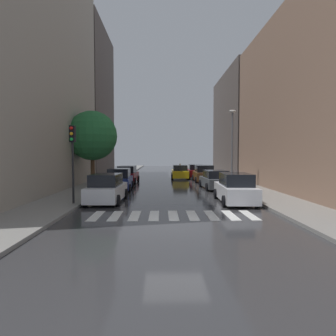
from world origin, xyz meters
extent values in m
cube|color=#313133|center=(0.00, 24.00, -0.02)|extent=(28.00, 72.00, 0.04)
cube|color=gray|center=(-6.50, 24.00, 0.07)|extent=(3.00, 72.00, 0.15)
cube|color=gray|center=(6.50, 24.00, 0.07)|extent=(3.00, 72.00, 0.15)
cube|color=silver|center=(-3.60, 1.86, 0.01)|extent=(0.45, 2.20, 0.01)
cube|color=silver|center=(-2.70, 1.86, 0.01)|extent=(0.45, 2.20, 0.01)
cube|color=silver|center=(-1.80, 1.86, 0.01)|extent=(0.45, 2.20, 0.01)
cube|color=silver|center=(-0.90, 1.86, 0.01)|extent=(0.45, 2.20, 0.01)
cube|color=silver|center=(0.00, 1.86, 0.01)|extent=(0.45, 2.20, 0.01)
cube|color=silver|center=(0.90, 1.86, 0.01)|extent=(0.45, 2.20, 0.01)
cube|color=silver|center=(1.80, 1.86, 0.01)|extent=(0.45, 2.20, 0.01)
cube|color=silver|center=(2.70, 1.86, 0.01)|extent=(0.45, 2.20, 0.01)
cube|color=silver|center=(3.60, 1.86, 0.01)|extent=(0.45, 2.20, 0.01)
cube|color=#9E9384|center=(-11.00, 9.73, 11.94)|extent=(6.00, 21.92, 23.87)
cube|color=#564C47|center=(-11.00, 27.35, 9.81)|extent=(6.00, 12.41, 19.62)
cube|color=#8C6B56|center=(11.00, 9.71, 6.77)|extent=(6.00, 19.69, 13.54)
cube|color=#564C47|center=(11.00, 27.53, 6.95)|extent=(6.00, 14.82, 13.91)
cube|color=silver|center=(-3.83, 5.73, 0.60)|extent=(1.95, 4.21, 0.85)
cube|color=black|center=(-3.84, 5.53, 1.37)|extent=(1.67, 2.34, 0.69)
cylinder|color=black|center=(-4.68, 7.13, 0.32)|extent=(0.24, 0.65, 0.64)
cylinder|color=black|center=(-2.88, 7.07, 0.32)|extent=(0.24, 0.65, 0.64)
cylinder|color=black|center=(-4.78, 4.40, 0.32)|extent=(0.24, 0.65, 0.64)
cylinder|color=black|center=(-2.99, 4.33, 0.32)|extent=(0.24, 0.65, 0.64)
cube|color=navy|center=(-3.90, 11.30, 0.61)|extent=(1.87, 4.05, 0.88)
cube|color=black|center=(-3.89, 11.10, 1.41)|extent=(1.62, 2.24, 0.72)
cylinder|color=black|center=(-4.82, 12.61, 0.32)|extent=(0.23, 0.64, 0.64)
cylinder|color=black|center=(-3.03, 12.65, 0.32)|extent=(0.23, 0.64, 0.64)
cylinder|color=black|center=(-4.76, 9.96, 0.32)|extent=(0.23, 0.64, 0.64)
cylinder|color=black|center=(-2.97, 10.00, 0.32)|extent=(0.23, 0.64, 0.64)
cube|color=maroon|center=(-4.00, 17.39, 0.60)|extent=(1.98, 4.28, 0.85)
cube|color=black|center=(-4.00, 17.18, 1.38)|extent=(1.69, 2.38, 0.70)
cylinder|color=black|center=(-4.85, 18.82, 0.32)|extent=(0.24, 0.65, 0.64)
cylinder|color=black|center=(-3.03, 18.75, 0.32)|extent=(0.24, 0.65, 0.64)
cylinder|color=black|center=(-4.96, 16.04, 0.32)|extent=(0.24, 0.65, 0.64)
cylinder|color=black|center=(-3.14, 15.97, 0.32)|extent=(0.24, 0.65, 0.64)
cube|color=silver|center=(3.84, 5.38, 0.61)|extent=(1.97, 4.56, 0.87)
cube|color=black|center=(3.83, 5.16, 1.41)|extent=(1.68, 2.53, 0.71)
cylinder|color=black|center=(2.99, 6.90, 0.32)|extent=(0.24, 0.65, 0.64)
cylinder|color=black|center=(4.79, 6.83, 0.32)|extent=(0.24, 0.65, 0.64)
cylinder|color=black|center=(2.88, 3.93, 0.32)|extent=(0.24, 0.65, 0.64)
cylinder|color=black|center=(4.69, 3.87, 0.32)|extent=(0.24, 0.65, 0.64)
cube|color=#474C51|center=(3.91, 12.03, 0.56)|extent=(2.08, 4.32, 0.77)
cube|color=black|center=(3.92, 11.82, 1.25)|extent=(1.76, 2.41, 0.63)
cylinder|color=black|center=(2.90, 13.38, 0.32)|extent=(0.25, 0.65, 0.64)
cylinder|color=black|center=(4.77, 13.48, 0.32)|extent=(0.25, 0.65, 0.64)
cylinder|color=black|center=(3.04, 10.59, 0.32)|extent=(0.25, 0.65, 0.64)
cylinder|color=black|center=(4.91, 10.68, 0.32)|extent=(0.25, 0.65, 0.64)
cube|color=brown|center=(3.93, 18.30, 0.61)|extent=(1.93, 4.12, 0.87)
cube|color=black|center=(3.92, 18.10, 1.40)|extent=(1.70, 2.27, 0.71)
cylinder|color=black|center=(2.98, 19.67, 0.32)|extent=(0.22, 0.64, 0.64)
cylinder|color=black|center=(4.89, 19.66, 0.32)|extent=(0.22, 0.64, 0.64)
cylinder|color=black|center=(2.96, 16.95, 0.32)|extent=(0.22, 0.64, 0.64)
cylinder|color=black|center=(4.88, 16.94, 0.32)|extent=(0.22, 0.64, 0.64)
cube|color=maroon|center=(3.79, 23.91, 0.58)|extent=(2.04, 4.46, 0.81)
cube|color=black|center=(3.78, 23.69, 1.31)|extent=(1.76, 2.47, 0.66)
cylinder|color=black|center=(2.85, 25.39, 0.32)|extent=(0.23, 0.64, 0.64)
cylinder|color=black|center=(4.79, 25.35, 0.32)|extent=(0.23, 0.64, 0.64)
cylinder|color=black|center=(2.78, 22.47, 0.32)|extent=(0.23, 0.64, 0.64)
cylinder|color=black|center=(4.72, 22.43, 0.32)|extent=(0.23, 0.64, 0.64)
cube|color=yellow|center=(1.68, 22.33, 0.57)|extent=(1.93, 4.44, 0.80)
cube|color=black|center=(1.67, 22.11, 1.30)|extent=(1.67, 2.45, 0.65)
cube|color=#F2EDCC|center=(1.67, 22.11, 1.72)|extent=(0.21, 0.36, 0.18)
cylinder|color=black|center=(0.78, 23.80, 0.32)|extent=(0.23, 0.64, 0.64)
cylinder|color=black|center=(2.63, 23.76, 0.32)|extent=(0.23, 0.64, 0.64)
cylinder|color=black|center=(0.73, 20.89, 0.32)|extent=(0.23, 0.64, 0.64)
cylinder|color=black|center=(2.58, 20.85, 0.32)|extent=(0.23, 0.64, 0.64)
cylinder|color=#513823|center=(-6.62, 13.74, 1.42)|extent=(0.36, 0.36, 2.53)
sphere|color=#256A37|center=(-6.62, 13.74, 4.53)|extent=(4.34, 4.34, 4.34)
cylinder|color=black|center=(-5.45, 4.46, 1.85)|extent=(0.12, 0.12, 3.40)
cube|color=black|center=(-5.45, 4.46, 4.00)|extent=(0.30, 0.30, 0.90)
sphere|color=red|center=(-5.45, 4.28, 4.30)|extent=(0.18, 0.18, 0.18)
sphere|color=#F2A519|center=(-5.45, 4.28, 4.00)|extent=(0.18, 0.18, 0.18)
sphere|color=green|center=(-5.45, 4.28, 3.70)|extent=(0.18, 0.18, 0.18)
cylinder|color=#595B60|center=(5.55, 12.88, 3.28)|extent=(0.16, 0.16, 6.27)
ellipsoid|color=beige|center=(5.55, 12.88, 6.57)|extent=(0.60, 0.28, 0.24)
camera|label=1|loc=(-0.56, -11.15, 2.86)|focal=30.00mm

